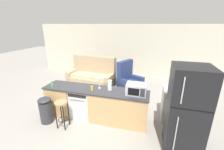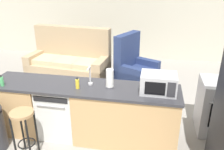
{
  "view_description": "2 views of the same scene",
  "coord_description": "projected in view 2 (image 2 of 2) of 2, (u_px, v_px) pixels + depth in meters",
  "views": [
    {
      "loc": [
        1.61,
        -3.49,
        2.59
      ],
      "look_at": [
        0.42,
        0.79,
        1.07
      ],
      "focal_mm": 24.0,
      "sensor_mm": 36.0,
      "label": 1
    },
    {
      "loc": [
        1.19,
        -3.1,
        2.44
      ],
      "look_at": [
        0.51,
        0.5,
        0.9
      ],
      "focal_mm": 38.0,
      "sensor_mm": 36.0,
      "label": 2
    }
  ],
  "objects": [
    {
      "name": "kitchen_counter",
      "position": [
        89.0,
        114.0,
        3.75
      ],
      "size": [
        2.94,
        0.66,
        0.9
      ],
      "color": "tan",
      "rests_on": "ground_plane"
    },
    {
      "name": "paper_towel_roll",
      "position": [
        110.0,
        78.0,
        3.49
      ],
      "size": [
        0.14,
        0.14,
        0.28
      ],
      "color": "#4C4C51",
      "rests_on": "kitchen_counter"
    },
    {
      "name": "soap_bottle",
      "position": [
        77.0,
        84.0,
        3.47
      ],
      "size": [
        0.06,
        0.06,
        0.18
      ],
      "color": "yellow",
      "rests_on": "kitchen_counter"
    },
    {
      "name": "stove_range",
      "position": [
        223.0,
        107.0,
        3.88
      ],
      "size": [
        0.76,
        0.68,
        0.9
      ],
      "color": "#B7B7BC",
      "rests_on": "ground_plane"
    },
    {
      "name": "microwave",
      "position": [
        158.0,
        83.0,
        3.33
      ],
      "size": [
        0.5,
        0.37,
        0.28
      ],
      "color": "#B7B7BC",
      "rests_on": "kitchen_counter"
    },
    {
      "name": "ground_plane",
      "position": [
        76.0,
        134.0,
        3.96
      ],
      "size": [
        24.0,
        24.0,
        0.0
      ],
      "primitive_type": "plane",
      "color": "gray"
    },
    {
      "name": "sink_faucet",
      "position": [
        90.0,
        77.0,
        3.56
      ],
      "size": [
        0.07,
        0.18,
        0.3
      ],
      "color": "silver",
      "rests_on": "kitchen_counter"
    },
    {
      "name": "dishwasher",
      "position": [
        60.0,
        111.0,
        3.83
      ],
      "size": [
        0.58,
        0.61,
        0.84
      ],
      "color": "silver",
      "rests_on": "ground_plane"
    },
    {
      "name": "armchair",
      "position": [
        134.0,
        70.0,
        5.69
      ],
      "size": [
        1.09,
        1.11,
        1.2
      ],
      "color": "navy",
      "rests_on": "ground_plane"
    },
    {
      "name": "couch",
      "position": [
        70.0,
        62.0,
        6.03
      ],
      "size": [
        2.08,
        1.1,
        1.27
      ],
      "color": "tan",
      "rests_on": "ground_plane"
    },
    {
      "name": "wall_back",
      "position": [
        127.0,
        16.0,
        7.2
      ],
      "size": [
        10.0,
        0.06,
        2.6
      ],
      "color": "beige",
      "rests_on": "ground_plane"
    },
    {
      "name": "dish_soap_bottle",
      "position": [
        2.0,
        81.0,
        3.56
      ],
      "size": [
        0.06,
        0.06,
        0.18
      ],
      "color": "#4CB266",
      "rests_on": "kitchen_counter"
    },
    {
      "name": "bar_stool",
      "position": [
        24.0,
        125.0,
        3.28
      ],
      "size": [
        0.32,
        0.32,
        0.74
      ],
      "color": "tan",
      "rests_on": "ground_plane"
    }
  ]
}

